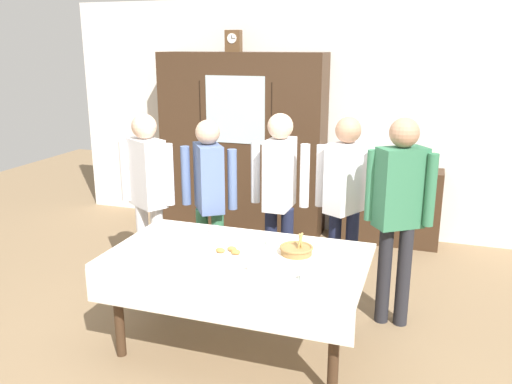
{
  "coord_description": "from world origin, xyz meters",
  "views": [
    {
      "loc": [
        1.25,
        -3.5,
        2.18
      ],
      "look_at": [
        0.0,
        0.2,
        1.1
      ],
      "focal_mm": 37.27,
      "sensor_mm": 36.0,
      "label": 1
    }
  ],
  "objects_px": {
    "tea_cup_near_left": "(214,231)",
    "person_by_cabinet": "(147,186)",
    "tea_cup_mid_left": "(272,243)",
    "person_near_right_end": "(280,187)",
    "book_stack": "(389,163)",
    "person_behind_table_left": "(209,191)",
    "spoon_near_left": "(161,233)",
    "spoon_mid_left": "(171,254)",
    "tea_cup_front_edge": "(253,269)",
    "bookshelf_low": "(387,205)",
    "person_beside_shelf": "(345,191)",
    "dining_table": "(236,268)",
    "wall_cabinet": "(242,143)",
    "bread_basket": "(296,249)",
    "mantel_clock": "(234,41)",
    "pastry_plate": "(228,254)",
    "tea_cup_far_left": "(163,242)",
    "spoon_far_right": "(193,249)",
    "tea_cup_far_right": "(176,235)",
    "person_behind_table_right": "(399,203)",
    "tea_cup_center": "(306,278)"
  },
  "relations": [
    {
      "from": "tea_cup_front_edge",
      "to": "person_behind_table_left",
      "type": "bearing_deg",
      "value": 125.83
    },
    {
      "from": "book_stack",
      "to": "person_behind_table_left",
      "type": "relative_size",
      "value": 0.13
    },
    {
      "from": "book_stack",
      "to": "mantel_clock",
      "type": "bearing_deg",
      "value": -178.38
    },
    {
      "from": "book_stack",
      "to": "spoon_near_left",
      "type": "height_order",
      "value": "book_stack"
    },
    {
      "from": "tea_cup_front_edge",
      "to": "person_behind_table_right",
      "type": "height_order",
      "value": "person_behind_table_right"
    },
    {
      "from": "dining_table",
      "to": "wall_cabinet",
      "type": "bearing_deg",
      "value": 109.16
    },
    {
      "from": "dining_table",
      "to": "tea_cup_far_right",
      "type": "height_order",
      "value": "tea_cup_far_right"
    },
    {
      "from": "tea_cup_front_edge",
      "to": "person_by_cabinet",
      "type": "distance_m",
      "value": 1.65
    },
    {
      "from": "spoon_near_left",
      "to": "spoon_mid_left",
      "type": "bearing_deg",
      "value": -53.13
    },
    {
      "from": "tea_cup_near_left",
      "to": "person_by_cabinet",
      "type": "relative_size",
      "value": 0.08
    },
    {
      "from": "wall_cabinet",
      "to": "bread_basket",
      "type": "bearing_deg",
      "value": -61.94
    },
    {
      "from": "book_stack",
      "to": "spoon_mid_left",
      "type": "bearing_deg",
      "value": -114.31
    },
    {
      "from": "bookshelf_low",
      "to": "person_by_cabinet",
      "type": "xyz_separation_m",
      "value": [
        -1.93,
        -1.91,
        0.55
      ]
    },
    {
      "from": "bread_basket",
      "to": "spoon_far_right",
      "type": "bearing_deg",
      "value": -168.69
    },
    {
      "from": "wall_cabinet",
      "to": "person_near_right_end",
      "type": "xyz_separation_m",
      "value": [
        0.92,
        -1.58,
        -0.06
      ]
    },
    {
      "from": "tea_cup_far_right",
      "to": "tea_cup_near_left",
      "type": "xyz_separation_m",
      "value": [
        0.24,
        0.18,
        -0.0
      ]
    },
    {
      "from": "dining_table",
      "to": "tea_cup_near_left",
      "type": "height_order",
      "value": "tea_cup_near_left"
    },
    {
      "from": "tea_cup_near_left",
      "to": "pastry_plate",
      "type": "height_order",
      "value": "tea_cup_near_left"
    },
    {
      "from": "person_behind_table_left",
      "to": "person_by_cabinet",
      "type": "distance_m",
      "value": 0.55
    },
    {
      "from": "tea_cup_front_edge",
      "to": "person_near_right_end",
      "type": "relative_size",
      "value": 0.08
    },
    {
      "from": "tea_cup_mid_left",
      "to": "person_beside_shelf",
      "type": "distance_m",
      "value": 0.97
    },
    {
      "from": "mantel_clock",
      "to": "bookshelf_low",
      "type": "distance_m",
      "value": 2.55
    },
    {
      "from": "dining_table",
      "to": "person_near_right_end",
      "type": "bearing_deg",
      "value": 88.73
    },
    {
      "from": "tea_cup_mid_left",
      "to": "pastry_plate",
      "type": "distance_m",
      "value": 0.36
    },
    {
      "from": "bookshelf_low",
      "to": "person_beside_shelf",
      "type": "distance_m",
      "value": 1.64
    },
    {
      "from": "person_by_cabinet",
      "to": "dining_table",
      "type": "bearing_deg",
      "value": -33.16
    },
    {
      "from": "tea_cup_mid_left",
      "to": "person_by_cabinet",
      "type": "xyz_separation_m",
      "value": [
        -1.3,
        0.48,
        0.21
      ]
    },
    {
      "from": "dining_table",
      "to": "spoon_near_left",
      "type": "xyz_separation_m",
      "value": [
        -0.72,
        0.24,
        0.1
      ]
    },
    {
      "from": "bread_basket",
      "to": "spoon_mid_left",
      "type": "relative_size",
      "value": 2.02
    },
    {
      "from": "tea_cup_front_edge",
      "to": "bread_basket",
      "type": "xyz_separation_m",
      "value": [
        0.19,
        0.4,
        0.01
      ]
    },
    {
      "from": "bread_basket",
      "to": "person_behind_table_left",
      "type": "relative_size",
      "value": 0.15
    },
    {
      "from": "dining_table",
      "to": "person_beside_shelf",
      "type": "xyz_separation_m",
      "value": [
        0.58,
        1.11,
        0.32
      ]
    },
    {
      "from": "tea_cup_far_left",
      "to": "bread_basket",
      "type": "distance_m",
      "value": 0.98
    },
    {
      "from": "bookshelf_low",
      "to": "tea_cup_far_right",
      "type": "bearing_deg",
      "value": -119.16
    },
    {
      "from": "wall_cabinet",
      "to": "spoon_far_right",
      "type": "height_order",
      "value": "wall_cabinet"
    },
    {
      "from": "book_stack",
      "to": "tea_cup_mid_left",
      "type": "xyz_separation_m",
      "value": [
        -0.63,
        -2.39,
        -0.14
      ]
    },
    {
      "from": "tea_cup_far_left",
      "to": "spoon_far_right",
      "type": "height_order",
      "value": "tea_cup_far_left"
    },
    {
      "from": "tea_cup_mid_left",
      "to": "person_near_right_end",
      "type": "distance_m",
      "value": 0.81
    },
    {
      "from": "bread_basket",
      "to": "person_near_right_end",
      "type": "xyz_separation_m",
      "value": [
        -0.37,
        0.85,
        0.21
      ]
    },
    {
      "from": "bookshelf_low",
      "to": "book_stack",
      "type": "bearing_deg",
      "value": 0.0
    },
    {
      "from": "bookshelf_low",
      "to": "tea_cup_far_left",
      "type": "bearing_deg",
      "value": -117.77
    },
    {
      "from": "person_by_cabinet",
      "to": "person_beside_shelf",
      "type": "bearing_deg",
      "value": 12.97
    },
    {
      "from": "tea_cup_far_right",
      "to": "spoon_far_right",
      "type": "bearing_deg",
      "value": -37.08
    },
    {
      "from": "pastry_plate",
      "to": "person_beside_shelf",
      "type": "distance_m",
      "value": 1.31
    },
    {
      "from": "person_beside_shelf",
      "to": "spoon_near_left",
      "type": "bearing_deg",
      "value": -146.0
    },
    {
      "from": "bread_basket",
      "to": "spoon_near_left",
      "type": "xyz_separation_m",
      "value": [
        -1.12,
        0.08,
        -0.03
      ]
    },
    {
      "from": "person_behind_table_right",
      "to": "bookshelf_low",
      "type": "bearing_deg",
      "value": 96.98
    },
    {
      "from": "tea_cup_center",
      "to": "person_behind_table_left",
      "type": "xyz_separation_m",
      "value": [
        -1.14,
        1.11,
        0.18
      ]
    },
    {
      "from": "spoon_near_left",
      "to": "spoon_far_right",
      "type": "distance_m",
      "value": 0.44
    },
    {
      "from": "bookshelf_low",
      "to": "tea_cup_front_edge",
      "type": "relative_size",
      "value": 8.98
    }
  ]
}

